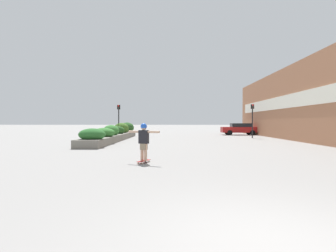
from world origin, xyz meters
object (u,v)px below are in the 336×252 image
car_center_left (240,129)px  skateboard (144,161)px  car_leftmost (322,129)px  traffic_light_left (119,115)px  traffic_light_right (252,115)px  skateboarder (144,138)px

car_center_left → skateboard: bearing=157.3°
skateboard → car_leftmost: bearing=72.6°
traffic_light_left → traffic_light_right: 13.42m
car_center_left → traffic_light_right: (-0.36, -6.40, 1.54)m
skateboarder → car_leftmost: (19.54, 22.50, -0.18)m
traffic_light_right → skateboarder: bearing=-119.3°
car_center_left → traffic_light_left: bearing=114.7°
traffic_light_right → traffic_light_left: bearing=179.8°
car_leftmost → car_center_left: bearing=90.0°
traffic_light_right → car_center_left: bearing=86.8°
skateboarder → traffic_light_left: size_ratio=0.44×
skateboarder → car_center_left: (9.41, 22.50, -0.21)m
car_center_left → traffic_light_left: 15.25m
skateboarder → car_leftmost: size_ratio=0.32×
skateboard → skateboarder: 0.90m
skateboarder → car_leftmost: bearing=72.6°
traffic_light_left → traffic_light_right: size_ratio=0.98×
skateboard → traffic_light_right: (9.04, 16.10, 2.24)m
skateboard → traffic_light_right: 18.60m
skateboard → traffic_light_right: traffic_light_right is taller
car_leftmost → traffic_light_left: 24.78m
car_center_left → traffic_light_left: (-13.78, -6.35, 1.51)m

